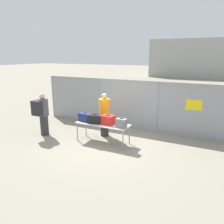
# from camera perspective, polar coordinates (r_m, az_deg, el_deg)

# --- Properties ---
(ground_plane) EXTENTS (120.00, 120.00, 0.00)m
(ground_plane) POSITION_cam_1_polar(r_m,az_deg,el_deg) (8.33, -1.53, -7.91)
(ground_plane) COLOR gray
(fence_section) EXTENTS (8.47, 0.07, 2.16)m
(fence_section) POSITION_cam_1_polar(r_m,az_deg,el_deg) (9.66, 3.95, 2.30)
(fence_section) COLOR gray
(fence_section) RESTS_ON ground_plane
(inspection_table) EXTENTS (2.02, 0.71, 0.74)m
(inspection_table) POSITION_cam_1_polar(r_m,az_deg,el_deg) (8.12, -2.42, -3.39)
(inspection_table) COLOR silver
(inspection_table) RESTS_ON ground_plane
(suitcase_navy) EXTENTS (0.51, 0.33, 0.33)m
(suitcase_navy) POSITION_cam_1_polar(r_m,az_deg,el_deg) (8.41, -6.99, -1.34)
(suitcase_navy) COLOR navy
(suitcase_navy) RESTS_ON inspection_table
(suitcase_black) EXTENTS (0.56, 0.40, 0.35)m
(suitcase_black) POSITION_cam_1_polar(r_m,az_deg,el_deg) (8.13, -4.47, -1.80)
(suitcase_black) COLOR black
(suitcase_black) RESTS_ON inspection_table
(suitcase_red) EXTENTS (0.48, 0.39, 0.36)m
(suitcase_red) POSITION_cam_1_polar(r_m,az_deg,el_deg) (7.97, -1.07, -2.06)
(suitcase_red) COLOR red
(suitcase_red) RESTS_ON inspection_table
(suitcase_grey) EXTENTS (0.38, 0.28, 0.34)m
(suitcase_grey) POSITION_cam_1_polar(r_m,az_deg,el_deg) (7.62, 2.47, -2.91)
(suitcase_grey) COLOR slate
(suitcase_grey) RESTS_ON inspection_table
(traveler_hooded) EXTENTS (0.43, 0.66, 1.73)m
(traveler_hooded) POSITION_cam_1_polar(r_m,az_deg,el_deg) (9.20, -17.76, -0.19)
(traveler_hooded) COLOR #2D2D33
(traveler_hooded) RESTS_ON ground_plane
(security_worker_near) EXTENTS (0.43, 0.43, 1.75)m
(security_worker_near) POSITION_cam_1_polar(r_m,az_deg,el_deg) (8.72, -1.99, -0.58)
(security_worker_near) COLOR #2D2D33
(security_worker_near) RESTS_ON ground_plane
(utility_trailer) EXTENTS (3.94, 2.16, 0.64)m
(utility_trailer) POSITION_cam_1_polar(r_m,az_deg,el_deg) (10.76, 9.30, -0.72)
(utility_trailer) COLOR #4C6B47
(utility_trailer) RESTS_ON ground_plane
(distant_hangar) EXTENTS (11.81, 9.64, 5.37)m
(distant_hangar) POSITION_cam_1_polar(r_m,az_deg,el_deg) (37.05, 20.91, 12.96)
(distant_hangar) COLOR #999993
(distant_hangar) RESTS_ON ground_plane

